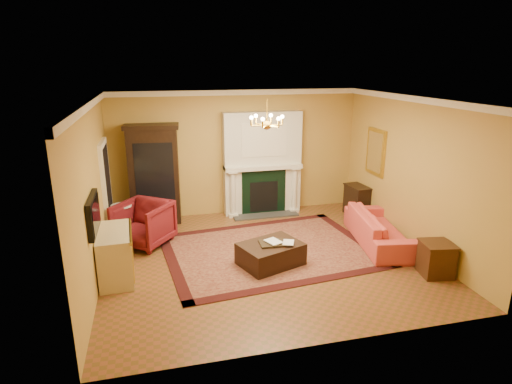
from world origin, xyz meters
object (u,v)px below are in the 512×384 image
object	(u,v)px
leather_ottoman	(271,254)
commode	(116,255)
end_table	(436,260)
pedestal_table	(122,219)
wingback_armchair	(143,222)
china_cabinet	(155,177)
console_table	(357,201)
coral_sofa	(380,223)

from	to	relation	value
leather_ottoman	commode	bearing A→B (deg)	156.26
end_table	commode	bearing A→B (deg)	167.11
pedestal_table	end_table	distance (m)	6.19
wingback_armchair	commode	distance (m)	1.43
china_cabinet	console_table	distance (m)	4.87
leather_ottoman	pedestal_table	bearing A→B (deg)	124.47
china_cabinet	pedestal_table	bearing A→B (deg)	-123.90
pedestal_table	commode	size ratio (longest dim) A/B	0.66
coral_sofa	console_table	distance (m)	1.71
commode	leather_ottoman	xyz separation A→B (m)	(2.73, -0.17, -0.21)
coral_sofa	china_cabinet	bearing A→B (deg)	71.66
end_table	wingback_armchair	bearing A→B (deg)	152.52
pedestal_table	coral_sofa	xyz separation A→B (m)	(5.15, -1.50, -0.01)
china_cabinet	pedestal_table	distance (m)	1.32
coral_sofa	leather_ottoman	world-z (taller)	coral_sofa
china_cabinet	console_table	bearing A→B (deg)	-3.31
coral_sofa	leather_ottoman	size ratio (longest dim) A/B	2.04
pedestal_table	leather_ottoman	size ratio (longest dim) A/B	0.70
console_table	leather_ottoman	bearing A→B (deg)	-148.69
end_table	console_table	bearing A→B (deg)	88.92
china_cabinet	pedestal_table	size ratio (longest dim) A/B	2.88
commode	coral_sofa	bearing A→B (deg)	0.05
china_cabinet	coral_sofa	world-z (taller)	china_cabinet
pedestal_table	console_table	size ratio (longest dim) A/B	1.06
wingback_armchair	coral_sofa	world-z (taller)	wingback_armchair
china_cabinet	commode	bearing A→B (deg)	-100.72
pedestal_table	china_cabinet	bearing A→B (deg)	50.91
china_cabinet	leather_ottoman	bearing A→B (deg)	-49.61
coral_sofa	leather_ottoman	distance (m)	2.49
pedestal_table	end_table	world-z (taller)	pedestal_table
china_cabinet	commode	distance (m)	2.82
leather_ottoman	console_table	bearing A→B (deg)	16.92
china_cabinet	console_table	world-z (taller)	china_cabinet
wingback_armchair	china_cabinet	bearing A→B (deg)	114.24
commode	console_table	distance (m)	5.84
china_cabinet	end_table	size ratio (longest dim) A/B	3.81
end_table	coral_sofa	bearing A→B (deg)	100.24
commode	leather_ottoman	bearing A→B (deg)	-6.32
leather_ottoman	end_table	bearing A→B (deg)	-41.73
pedestal_table	end_table	bearing A→B (deg)	-28.93
china_cabinet	commode	world-z (taller)	china_cabinet
commode	wingback_armchair	bearing A→B (deg)	68.43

